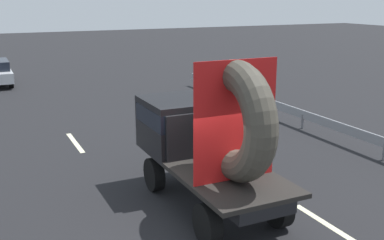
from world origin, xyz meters
TOP-DOWN VIEW (x-y plane):
  - ground_plane at (0.00, 0.00)m, footprint 120.00×120.00m
  - flatbed_truck at (0.13, 1.01)m, footprint 2.02×4.73m
  - guardrail at (6.35, 7.03)m, footprint 0.10×15.45m
  - lane_dash_left_far at (-1.73, 7.02)m, footprint 0.16×2.36m
  - lane_dash_right_near at (2.00, -1.39)m, footprint 0.16×2.44m
  - lane_dash_right_far at (2.00, 6.54)m, footprint 0.16×2.73m

SIDE VIEW (x-z plane):
  - ground_plane at x=0.00m, z-range 0.00..0.00m
  - lane_dash_left_far at x=-1.73m, z-range 0.00..0.01m
  - lane_dash_right_near at x=2.00m, z-range 0.00..0.01m
  - lane_dash_right_far at x=2.00m, z-range 0.00..0.01m
  - guardrail at x=6.35m, z-range 0.18..0.89m
  - flatbed_truck at x=0.13m, z-range -0.09..3.51m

